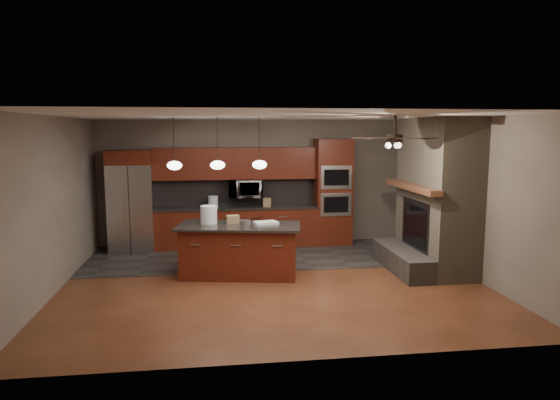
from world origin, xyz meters
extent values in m
plane|color=brown|center=(0.00, 0.00, 0.00)|extent=(7.00, 7.00, 0.00)
cube|color=white|center=(0.00, 0.00, 2.80)|extent=(7.00, 6.00, 0.02)
cube|color=gray|center=(0.00, 3.00, 1.40)|extent=(7.00, 0.02, 2.80)
cube|color=gray|center=(3.50, 0.00, 1.40)|extent=(0.02, 6.00, 2.80)
cube|color=gray|center=(-3.50, 0.00, 1.40)|extent=(0.02, 6.00, 2.80)
cube|color=#34312E|center=(0.00, 1.80, 0.01)|extent=(7.00, 2.40, 0.01)
cube|color=#756954|center=(3.10, 0.40, 1.40)|extent=(0.80, 2.00, 2.80)
cube|color=#4C443E|center=(2.45, 0.40, 0.20)|extent=(0.50, 2.00, 0.40)
cube|color=#2D2D30|center=(2.72, 0.40, 0.83)|extent=(0.05, 1.20, 0.95)
cube|color=black|center=(2.70, 0.40, 0.83)|extent=(0.02, 1.00, 0.75)
cube|color=brown|center=(2.60, 0.40, 1.55)|extent=(0.22, 2.10, 0.10)
cube|color=#5F1F11|center=(-0.48, 2.70, 0.43)|extent=(3.55, 0.60, 0.86)
cube|color=black|center=(-0.48, 2.70, 0.88)|extent=(3.59, 0.64, 0.04)
cube|color=black|center=(-0.48, 2.98, 1.20)|extent=(3.55, 0.03, 0.60)
cube|color=#5F1F11|center=(-0.48, 2.83, 1.85)|extent=(3.55, 0.35, 0.70)
cube|color=#5F1F11|center=(1.70, 2.70, 1.19)|extent=(0.80, 0.60, 2.38)
cube|color=silver|center=(1.70, 2.40, 0.95)|extent=(0.70, 0.03, 0.52)
cube|color=black|center=(1.70, 2.38, 0.95)|extent=(0.55, 0.02, 0.35)
cube|color=silver|center=(1.70, 2.40, 1.55)|extent=(0.70, 0.03, 0.52)
cube|color=black|center=(1.70, 2.38, 1.55)|extent=(0.55, 0.02, 0.35)
imported|color=silver|center=(-0.27, 2.75, 1.30)|extent=(0.73, 0.41, 0.50)
cube|color=silver|center=(-2.71, 2.62, 0.93)|extent=(0.93, 0.72, 1.86)
cube|color=#2D2D30|center=(-2.71, 2.26, 0.93)|extent=(0.02, 0.02, 1.84)
cube|color=silver|center=(-2.81, 2.25, 0.99)|extent=(0.03, 0.03, 0.93)
cube|color=silver|center=(-2.61, 2.25, 0.99)|extent=(0.03, 0.03, 0.93)
cube|color=#5F1F11|center=(-2.71, 2.62, 2.01)|extent=(0.93, 0.72, 0.30)
cube|color=#5F1F11|center=(-0.54, 0.43, 0.44)|extent=(2.12, 1.18, 0.88)
cube|color=black|center=(-0.54, 0.43, 0.90)|extent=(2.29, 1.35, 0.04)
cylinder|color=white|center=(-1.07, 0.64, 1.08)|extent=(0.40, 0.40, 0.32)
cylinder|color=#AAA9AE|center=(-0.46, 0.20, 0.98)|extent=(0.22, 0.22, 0.12)
cube|color=white|center=(-0.06, 0.47, 0.94)|extent=(0.45, 0.36, 0.04)
cube|color=#92704B|center=(-0.64, 0.61, 0.99)|extent=(0.24, 0.18, 0.14)
cylinder|color=white|center=(-0.99, 2.70, 1.02)|extent=(0.24, 0.24, 0.25)
cube|color=#9D7851|center=(0.20, 2.65, 0.99)|extent=(0.19, 0.16, 0.19)
cylinder|color=black|center=(-1.65, 0.70, 2.41)|extent=(0.01, 0.01, 0.78)
ellipsoid|color=white|center=(-1.65, 0.70, 1.96)|extent=(0.26, 0.26, 0.16)
cylinder|color=black|center=(-0.90, 0.70, 2.41)|extent=(0.01, 0.01, 0.78)
ellipsoid|color=white|center=(-0.90, 0.70, 1.96)|extent=(0.26, 0.26, 0.16)
cylinder|color=black|center=(-0.15, 0.70, 2.41)|extent=(0.01, 0.01, 0.78)
ellipsoid|color=white|center=(-0.15, 0.70, 1.96)|extent=(0.26, 0.26, 0.16)
cylinder|color=black|center=(1.80, -0.80, 2.65)|extent=(0.04, 0.04, 0.30)
cylinder|color=black|center=(1.80, -0.80, 2.45)|extent=(0.24, 0.24, 0.12)
cube|color=black|center=(2.18, -0.80, 2.45)|extent=(0.60, 0.12, 0.01)
cube|color=black|center=(1.92, -0.44, 2.45)|extent=(0.30, 0.61, 0.01)
cube|color=black|center=(1.49, -0.58, 2.45)|extent=(0.56, 0.45, 0.01)
cube|color=black|center=(1.49, -1.02, 2.45)|extent=(0.56, 0.45, 0.01)
cube|color=black|center=(1.92, -1.16, 2.45)|extent=(0.30, 0.61, 0.01)
camera|label=1|loc=(-1.00, -8.22, 2.56)|focal=32.00mm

